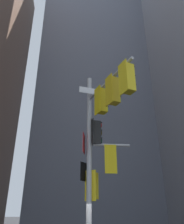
{
  "coord_description": "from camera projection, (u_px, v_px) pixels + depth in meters",
  "views": [
    {
      "loc": [
        -0.89,
        -8.74,
        2.38
      ],
      "look_at": [
        0.11,
        -0.0,
        6.22
      ],
      "focal_mm": 35.16,
      "sensor_mm": 36.0,
      "label": 1
    }
  ],
  "objects": [
    {
      "name": "signal_pole_assembly",
      "position": [
        101.0,
        138.0,
        8.47
      ],
      "size": [
        2.17,
        3.66,
        7.91
      ],
      "color": "#B2B2B5",
      "rests_on": "ground"
    },
    {
      "name": "building_mid_block",
      "position": [
        96.0,
        104.0,
        33.18
      ],
      "size": [
        15.73,
        15.73,
        33.53
      ],
      "primitive_type": "cube",
      "color": "slate",
      "rests_on": "ground"
    }
  ]
}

